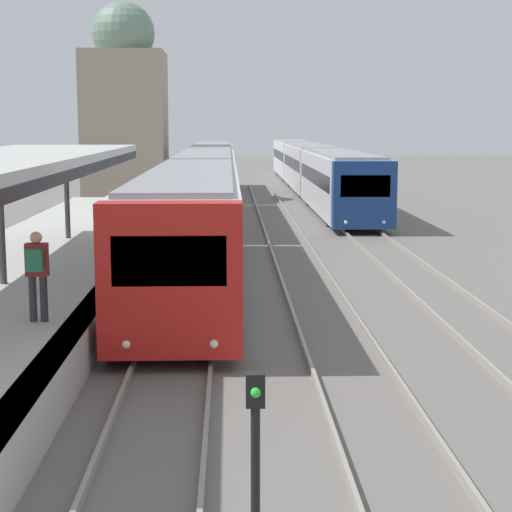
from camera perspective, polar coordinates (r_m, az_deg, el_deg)
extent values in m
cube|color=black|center=(19.54, -11.21, 5.68)|extent=(0.08, 19.80, 0.24)
cylinder|color=#47474C|center=(20.05, -16.64, 2.02)|extent=(0.16, 0.16, 2.71)
cylinder|color=#47474C|center=(27.75, -12.50, 3.95)|extent=(0.16, 0.16, 2.71)
cylinder|color=#2D2D33|center=(16.18, -14.65, -2.77)|extent=(0.14, 0.14, 0.85)
cylinder|color=#2D2D33|center=(16.13, -13.96, -2.78)|extent=(0.14, 0.14, 0.85)
cube|color=maroon|center=(16.03, -14.40, -0.23)|extent=(0.40, 0.22, 0.60)
sphere|color=tan|center=(15.97, -14.46, 1.20)|extent=(0.22, 0.22, 0.22)
cube|color=#236B47|center=(15.83, -14.56, -0.28)|extent=(0.30, 0.18, 0.40)
cube|color=red|center=(15.57, -5.72, -1.59)|extent=(2.62, 0.70, 2.83)
cube|color=black|center=(15.17, -5.83, -0.34)|extent=(2.04, 0.04, 0.90)
sphere|color=#EFEACC|center=(15.55, -8.64, -5.86)|extent=(0.16, 0.16, 0.16)
sphere|color=#EFEACC|center=(15.44, -2.82, -5.87)|extent=(0.16, 0.16, 0.16)
cube|color=silver|center=(23.73, -4.38, 2.00)|extent=(2.62, 15.82, 2.83)
cube|color=gray|center=(23.60, -4.43, 5.55)|extent=(2.30, 15.51, 0.12)
cube|color=black|center=(23.69, -4.39, 2.74)|extent=(2.64, 14.56, 0.74)
cylinder|color=black|center=(18.98, -8.39, -3.87)|extent=(0.12, 0.70, 0.70)
cylinder|color=black|center=(18.85, -1.64, -3.86)|extent=(0.12, 0.70, 0.70)
cylinder|color=black|center=(29.06, -6.10, 0.56)|extent=(0.12, 0.70, 0.70)
cylinder|color=black|center=(28.98, -1.71, 0.59)|extent=(0.12, 0.70, 0.70)
cube|color=silver|center=(39.83, -3.36, 4.74)|extent=(2.62, 15.82, 2.83)
cube|color=gray|center=(39.75, -3.38, 6.86)|extent=(2.30, 15.51, 0.12)
cube|color=black|center=(39.81, -3.36, 5.19)|extent=(2.64, 14.56, 0.74)
cylinder|color=black|center=(34.88, -5.39, 1.94)|extent=(0.12, 0.70, 0.70)
cylinder|color=black|center=(34.82, -1.73, 1.97)|extent=(0.12, 0.70, 0.70)
cylinder|color=black|center=(45.10, -4.59, 3.50)|extent=(0.12, 0.70, 0.70)
cylinder|color=black|center=(45.05, -1.76, 3.51)|extent=(0.12, 0.70, 0.70)
cube|color=silver|center=(55.97, -2.92, 5.90)|extent=(2.62, 15.82, 2.83)
cube|color=gray|center=(55.92, -2.94, 7.41)|extent=(2.30, 15.51, 0.12)
cube|color=black|center=(55.95, -2.93, 6.22)|extent=(2.64, 14.56, 0.74)
cylinder|color=black|center=(50.96, -4.27, 4.10)|extent=(0.12, 0.70, 0.70)
cylinder|color=black|center=(50.91, -1.77, 4.12)|extent=(0.12, 0.70, 0.70)
cylinder|color=black|center=(61.21, -3.87, 4.89)|extent=(0.12, 0.70, 0.70)
cylinder|color=black|center=(61.17, -1.78, 4.90)|extent=(0.12, 0.70, 0.70)
cube|color=navy|center=(34.98, 7.21, 4.06)|extent=(2.58, 0.70, 2.74)
cube|color=black|center=(34.63, 7.31, 4.64)|extent=(2.01, 0.04, 0.88)
sphere|color=#EFEACC|center=(34.64, 6.00, 2.25)|extent=(0.16, 0.16, 0.16)
sphere|color=#EFEACC|center=(34.88, 8.52, 2.25)|extent=(0.16, 0.16, 0.16)
cube|color=silver|center=(42.69, 5.58, 4.92)|extent=(2.58, 14.92, 2.74)
cube|color=gray|center=(42.62, 5.60, 6.84)|extent=(2.27, 14.62, 0.12)
cube|color=black|center=(42.67, 5.58, 5.33)|extent=(2.60, 13.72, 0.71)
cylinder|color=black|center=(37.88, 4.84, 2.49)|extent=(0.12, 0.70, 0.70)
cylinder|color=black|center=(38.19, 8.11, 2.48)|extent=(0.12, 0.70, 0.70)
cylinder|color=black|center=(47.47, 3.49, 3.77)|extent=(0.12, 0.70, 0.70)
cylinder|color=black|center=(47.73, 6.12, 3.76)|extent=(0.12, 0.70, 0.70)
cube|color=silver|center=(57.84, 3.64, 5.94)|extent=(2.58, 14.92, 2.74)
cube|color=gray|center=(57.79, 3.65, 7.36)|extent=(2.27, 14.62, 0.12)
cube|color=black|center=(57.83, 3.64, 6.24)|extent=(2.60, 13.72, 0.71)
cylinder|color=black|center=(53.00, 2.94, 4.29)|extent=(0.12, 0.70, 0.70)
cylinder|color=black|center=(53.23, 5.29, 4.29)|extent=(0.12, 0.70, 0.70)
cylinder|color=black|center=(62.65, 2.20, 4.99)|extent=(0.12, 0.70, 0.70)
cylinder|color=black|center=(62.84, 4.20, 4.98)|extent=(0.12, 0.70, 0.70)
cube|color=silver|center=(73.04, 2.50, 6.54)|extent=(2.58, 14.92, 2.74)
cube|color=gray|center=(73.00, 2.51, 7.66)|extent=(2.27, 14.62, 0.12)
cube|color=black|center=(73.03, 2.50, 6.77)|extent=(2.60, 13.72, 0.71)
cylinder|color=black|center=(68.20, 1.88, 5.30)|extent=(0.12, 0.70, 0.70)
cylinder|color=black|center=(68.37, 3.72, 5.29)|extent=(0.12, 0.70, 0.70)
cylinder|color=black|center=(77.86, 1.42, 5.73)|extent=(0.12, 0.70, 0.70)
cylinder|color=black|center=(78.01, 3.03, 5.72)|extent=(0.12, 0.70, 0.70)
cylinder|color=black|center=(9.30, -0.04, -14.58)|extent=(0.10, 0.10, 1.57)
cube|color=black|center=(8.96, -0.04, -8.92)|extent=(0.20, 0.14, 0.36)
sphere|color=green|center=(8.88, -0.02, -9.10)|extent=(0.11, 0.11, 0.11)
cube|color=gray|center=(52.35, -8.70, 8.56)|extent=(4.81, 4.81, 8.75)
sphere|color=slate|center=(52.62, -8.84, 14.44)|extent=(3.70, 3.70, 3.70)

